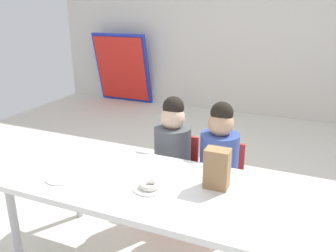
# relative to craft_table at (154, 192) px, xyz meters

# --- Properties ---
(ground_plane) EXTENTS (6.11, 5.49, 0.02)m
(ground_plane) POSITION_rel_craft_table_xyz_m (-0.08, 0.70, -0.55)
(ground_plane) COLOR silver
(back_wall) EXTENTS (6.11, 0.10, 2.52)m
(back_wall) POSITION_rel_craft_table_xyz_m (-0.09, 3.44, 0.72)
(back_wall) COLOR beige
(back_wall) RESTS_ON ground_plane
(craft_table) EXTENTS (1.69, 0.71, 0.59)m
(craft_table) POSITION_rel_craft_table_xyz_m (0.00, 0.00, 0.00)
(craft_table) COLOR white
(craft_table) RESTS_ON ground_plane
(seated_child_near_camera) EXTENTS (0.34, 0.34, 0.92)m
(seated_child_near_camera) POSITION_rel_craft_table_xyz_m (-0.13, 0.58, 0.02)
(seated_child_near_camera) COLOR red
(seated_child_near_camera) RESTS_ON ground_plane
(seated_child_middle_seat) EXTENTS (0.32, 0.31, 0.92)m
(seated_child_middle_seat) POSITION_rel_craft_table_xyz_m (0.21, 0.58, 0.02)
(seated_child_middle_seat) COLOR red
(seated_child_middle_seat) RESTS_ON ground_plane
(folded_activity_table) EXTENTS (0.90, 0.29, 1.09)m
(folded_activity_table) POSITION_rel_craft_table_xyz_m (-2.08, 3.24, 0.00)
(folded_activity_table) COLOR #1E33BF
(folded_activity_table) RESTS_ON ground_plane
(paper_bag_brown) EXTENTS (0.13, 0.09, 0.22)m
(paper_bag_brown) POSITION_rel_craft_table_xyz_m (0.32, 0.10, 0.16)
(paper_bag_brown) COLOR #9E754C
(paper_bag_brown) RESTS_ON craft_table
(paper_plate_near_edge) EXTENTS (0.18, 0.18, 0.01)m
(paper_plate_near_edge) POSITION_rel_craft_table_xyz_m (0.00, -0.06, 0.06)
(paper_plate_near_edge) COLOR white
(paper_plate_near_edge) RESTS_ON craft_table
(paper_plate_center_table) EXTENTS (0.18, 0.18, 0.01)m
(paper_plate_center_table) POSITION_rel_craft_table_xyz_m (-0.50, -0.15, 0.06)
(paper_plate_center_table) COLOR white
(paper_plate_center_table) RESTS_ON craft_table
(donut_powdered_on_plate) EXTENTS (0.11, 0.11, 0.03)m
(donut_powdered_on_plate) POSITION_rel_craft_table_xyz_m (0.00, -0.06, 0.07)
(donut_powdered_on_plate) COLOR white
(donut_powdered_on_plate) RESTS_ON craft_table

